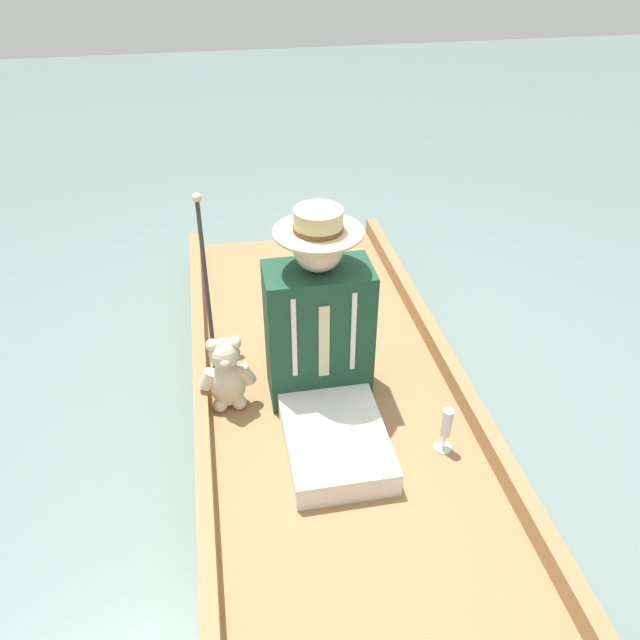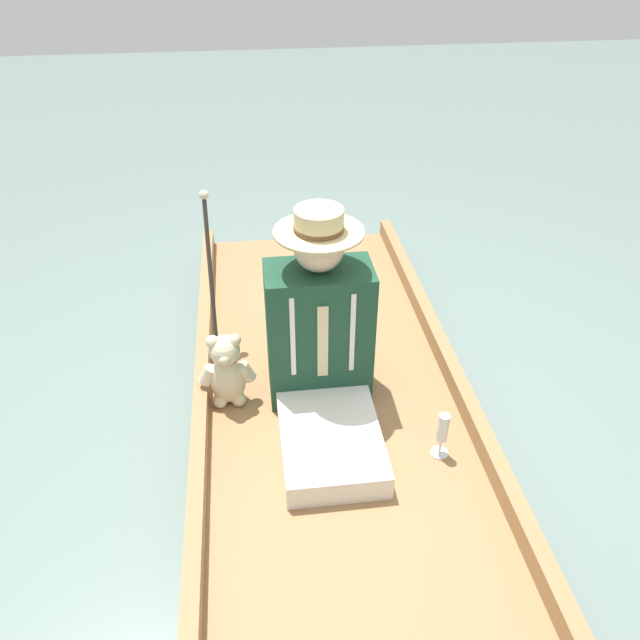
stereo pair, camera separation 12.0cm
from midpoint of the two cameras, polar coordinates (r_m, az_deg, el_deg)
ground_plane at (r=2.90m, az=2.25°, el=-9.60°), size 16.00×16.00×0.00m
punt_boat at (r=2.84m, az=2.29°, el=-8.42°), size 1.20×3.14×0.24m
seat_cushion at (r=3.02m, az=0.96°, el=-1.90°), size 0.41×0.28×0.15m
seated_person at (r=2.59m, az=1.46°, el=-2.33°), size 0.44×0.83×0.89m
teddy_bear at (r=2.71m, az=-7.26°, el=-4.70°), size 0.25×0.15×0.36m
wine_glass at (r=2.54m, az=12.50°, el=-9.89°), size 0.07×0.07×0.21m
walking_cane at (r=2.87m, az=-8.84°, el=4.69°), size 0.04×0.36×0.78m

